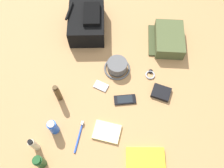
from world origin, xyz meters
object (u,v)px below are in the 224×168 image
at_px(paperback_novel, 145,158).
at_px(toothbrush, 79,135).
at_px(toiletry_pouch, 168,39).
at_px(notepad, 107,132).
at_px(wristwatch, 150,74).
at_px(shampoo_bottle, 39,162).
at_px(backpack, 87,21).
at_px(bucket_hat, 117,66).
at_px(cell_phone, 125,100).
at_px(media_player, 101,86).
at_px(lotion_bottle, 34,145).
at_px(deodorant_spray, 53,127).
at_px(cologne_bottle, 58,93).
at_px(wallet, 161,93).

bearing_deg(paperback_novel, toothbrush, 81.83).
xyz_separation_m(toiletry_pouch, notepad, (-0.69, 0.28, -0.03)).
bearing_deg(wristwatch, shampoo_bottle, 142.65).
relative_size(backpack, shampoo_bottle, 3.19).
relative_size(bucket_hat, shampoo_bottle, 1.43).
bearing_deg(paperback_novel, cell_phone, 27.97).
height_order(media_player, toothbrush, toothbrush).
bearing_deg(paperback_novel, bucket_hat, 26.15).
distance_m(shampoo_bottle, lotion_bottle, 0.09).
bearing_deg(shampoo_bottle, bucket_hat, -23.47).
bearing_deg(deodorant_spray, toiletry_pouch, -37.79).
bearing_deg(cell_phone, cologne_bottle, 99.40).
xyz_separation_m(cell_phone, notepad, (-0.22, 0.07, 0.00)).
bearing_deg(shampoo_bottle, lotion_bottle, 35.71).
bearing_deg(shampoo_bottle, wristwatch, -37.35).
distance_m(bucket_hat, toothbrush, 0.48).
height_order(cologne_bottle, cell_phone, cologne_bottle).
bearing_deg(cologne_bottle, paperback_novel, -114.36).
relative_size(toiletry_pouch, media_player, 3.04).
relative_size(cell_phone, wristwatch, 2.01).
height_order(toothbrush, wallet, wallet).
distance_m(media_player, wallet, 0.37).
distance_m(deodorant_spray, wristwatch, 0.67).
height_order(shampoo_bottle, notepad, shampoo_bottle).
relative_size(bucket_hat, media_player, 1.79).
height_order(bucket_hat, media_player, bucket_hat).
height_order(backpack, cologne_bottle, backpack).
bearing_deg(wristwatch, lotion_bottle, 136.20).
relative_size(backpack, bucket_hat, 2.23).
relative_size(backpack, toothbrush, 2.03).
xyz_separation_m(toiletry_pouch, deodorant_spray, (-0.73, 0.57, 0.02)).
bearing_deg(cell_phone, wallet, -67.25).
xyz_separation_m(media_player, toothbrush, (-0.32, 0.05, 0.00)).
distance_m(backpack, bucket_hat, 0.39).
distance_m(bucket_hat, shampoo_bottle, 0.72).
bearing_deg(wallet, lotion_bottle, 135.35).
xyz_separation_m(cologne_bottle, notepad, (-0.15, -0.33, -0.06)).
bearing_deg(deodorant_spray, toothbrush, -90.43).
bearing_deg(deodorant_spray, wallet, -58.41).
distance_m(bucket_hat, cologne_bottle, 0.41).
bearing_deg(cologne_bottle, wristwatch, -62.75).
bearing_deg(cell_phone, toiletry_pouch, -23.96).
relative_size(cell_phone, wallet, 1.29).
xyz_separation_m(lotion_bottle, toothbrush, (0.11, -0.21, -0.06)).
bearing_deg(toiletry_pouch, cell_phone, 156.04).
bearing_deg(cologne_bottle, toothbrush, -138.45).
height_order(wristwatch, toothbrush, toothbrush).
bearing_deg(toothbrush, cell_phone, -39.28).
xyz_separation_m(cell_phone, wristwatch, (0.20, -0.13, -0.00)).
bearing_deg(media_player, backpack, 24.08).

